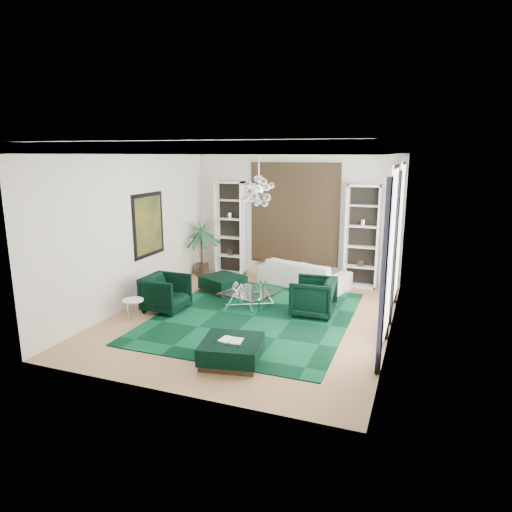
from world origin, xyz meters
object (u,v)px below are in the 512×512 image
at_px(coffee_table, 250,300).
at_px(ottoman_front, 232,351).
at_px(armchair_left, 166,293).
at_px(side_table, 134,310).
at_px(palm, 201,240).
at_px(sofa, 304,273).
at_px(ottoman_side, 223,284).
at_px(armchair_right, 313,297).

bearing_deg(coffee_table, ottoman_front, -74.90).
bearing_deg(armchair_left, side_table, 153.58).
xyz_separation_m(coffee_table, ottoman_front, (0.77, -2.84, 0.02)).
bearing_deg(palm, side_table, -86.25).
height_order(sofa, ottoman_front, sofa).
bearing_deg(ottoman_side, sofa, 33.30).
height_order(armchair_right, coffee_table, armchair_right).
distance_m(ottoman_side, ottoman_front, 4.22).
distance_m(sofa, ottoman_side, 2.26).
distance_m(coffee_table, palm, 3.34).
bearing_deg(side_table, ottoman_side, 68.91).
relative_size(armchair_right, ottoman_side, 1.02).
bearing_deg(sofa, side_table, 68.71).
relative_size(armchair_left, ottoman_front, 0.92).
distance_m(side_table, palm, 3.92).
height_order(ottoman_side, ottoman_front, ottoman_side).
relative_size(sofa, ottoman_side, 2.65).
xyz_separation_m(armchair_right, ottoman_side, (-2.68, 0.93, -0.23)).
bearing_deg(armchair_left, coffee_table, -61.42).
relative_size(ottoman_side, side_table, 2.05).
bearing_deg(ottoman_side, armchair_left, -108.44).
xyz_separation_m(coffee_table, side_table, (-2.12, -1.65, 0.03)).
bearing_deg(armchair_right, ottoman_side, -110.73).
xyz_separation_m(armchair_left, coffee_table, (1.74, 0.91, -0.24)).
distance_m(ottoman_side, side_table, 2.76).
height_order(coffee_table, side_table, side_table).
relative_size(sofa, ottoman_front, 2.44).
bearing_deg(armchair_left, ottoman_front, -126.56).
xyz_separation_m(armchair_left, side_table, (-0.38, -0.74, -0.21)).
bearing_deg(ottoman_front, ottoman_side, 116.69).
relative_size(armchair_left, armchair_right, 0.98).
distance_m(coffee_table, ottoman_front, 2.94).
bearing_deg(palm, sofa, 0.06).
relative_size(armchair_right, palm, 0.44).
bearing_deg(side_table, sofa, 52.99).
bearing_deg(side_table, armchair_left, 62.66).
bearing_deg(ottoman_front, coffee_table, 105.10).
distance_m(armchair_right, ottoman_front, 2.95).
bearing_deg(sofa, ottoman_side, 49.02).
relative_size(ottoman_side, palm, 0.43).
bearing_deg(ottoman_side, coffee_table, -39.51).
bearing_deg(coffee_table, ottoman_side, 140.49).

